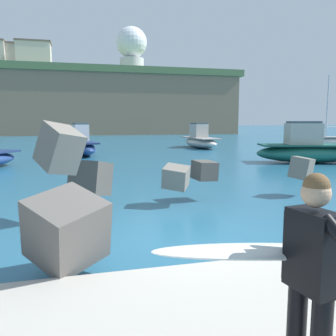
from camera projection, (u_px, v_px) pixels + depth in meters
name	position (u px, v px, depth m)	size (l,w,h in m)	color
ground_plane	(183.00, 239.00, 7.20)	(400.00, 400.00, 0.00)	#235B7A
breakwater_jetty	(44.00, 184.00, 7.66)	(31.80, 6.63, 2.87)	slate
surfer_with_board	(297.00, 267.00, 2.67)	(2.12, 1.29, 1.78)	black
boat_near_left	(200.00, 140.00, 32.03)	(2.26, 5.85, 2.26)	beige
boat_near_right	(309.00, 149.00, 20.49)	(6.59, 3.84, 2.40)	#1E6656
boat_mid_left	(81.00, 145.00, 25.49)	(2.54, 6.47, 2.27)	navy
boat_mid_right	(330.00, 141.00, 33.09)	(5.70, 2.62, 6.60)	beige
mooring_buoy_inner	(190.00, 139.00, 43.16)	(0.44, 0.44, 0.44)	silver
headland_bluff	(18.00, 104.00, 71.97)	(84.35, 33.29, 11.96)	#847056
radar_dome	(132.00, 48.00, 69.61)	(6.08, 6.08, 8.94)	silver
station_building_west	(4.00, 59.00, 71.98)	(6.59, 6.41, 6.03)	#B2ADA3
station_building_central	(34.00, 64.00, 76.45)	(6.59, 5.53, 5.77)	silver
station_building_east	(34.00, 57.00, 67.80)	(6.50, 4.38, 5.63)	beige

